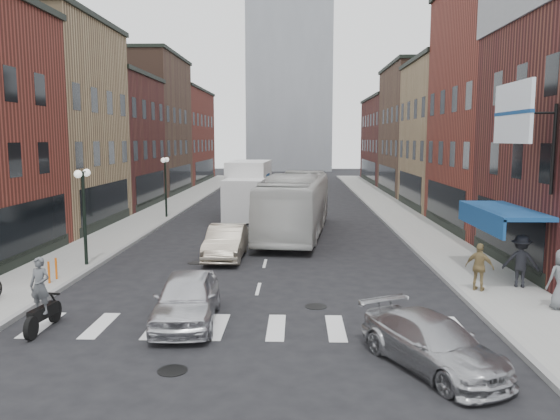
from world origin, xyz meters
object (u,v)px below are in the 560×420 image
object	(u,v)px
bike_rack	(53,270)
curb_car	(432,343)
streetlamp_near	(84,199)
sedan_left_far	(226,242)
ped_right_a	(521,261)
transit_bus	(296,204)
motorcycle_rider	(41,297)
box_truck	(248,189)
sedan_left_near	(187,298)
streetlamp_far	(165,176)
billboard_sign	(515,115)
ped_right_b	(480,267)

from	to	relation	value
bike_rack	curb_car	distance (m)	14.01
streetlamp_near	curb_car	bearing A→B (deg)	-38.83
sedan_left_far	ped_right_a	distance (m)	12.13
streetlamp_near	curb_car	world-z (taller)	streetlamp_near
transit_bus	sedan_left_far	xyz separation A→B (m)	(-3.10, -6.22, -0.97)
transit_bus	sedan_left_far	distance (m)	7.01
motorcycle_rider	sedan_left_far	world-z (taller)	motorcycle_rider
sedan_left_far	box_truck	bearing A→B (deg)	91.46
streetlamp_near	box_truck	distance (m)	16.67
box_truck	sedan_left_far	bearing A→B (deg)	-86.11
sedan_left_near	box_truck	bearing A→B (deg)	86.64
box_truck	motorcycle_rider	world-z (taller)	box_truck
streetlamp_far	transit_bus	distance (m)	10.51
streetlamp_far	motorcycle_rider	xyz separation A→B (m)	(1.67, -21.50, -1.92)
billboard_sign	curb_car	distance (m)	9.18
curb_car	ped_right_a	bearing A→B (deg)	28.20
box_truck	ped_right_a	size ratio (longest dim) A/B	4.73
box_truck	transit_bus	size ratio (longest dim) A/B	0.71
streetlamp_far	sedan_left_near	world-z (taller)	streetlamp_far
streetlamp_far	ped_right_a	world-z (taller)	streetlamp_far
streetlamp_far	bike_rack	size ratio (longest dim) A/B	5.14
streetlamp_far	bike_rack	distance (m)	16.87
box_truck	ped_right_a	world-z (taller)	box_truck
sedan_left_far	curb_car	distance (m)	13.27
sedan_left_far	ped_right_b	size ratio (longest dim) A/B	2.73
streetlamp_near	transit_bus	size ratio (longest dim) A/B	0.33
sedan_left_near	ped_right_b	bearing A→B (deg)	14.66
billboard_sign	curb_car	xyz separation A→B (m)	(-4.01, -6.13, -5.52)
bike_rack	streetlamp_near	bearing A→B (deg)	85.76
billboard_sign	box_truck	distance (m)	22.40
streetlamp_far	ped_right_a	bearing A→B (deg)	-45.47
streetlamp_near	transit_bus	world-z (taller)	streetlamp_near
transit_bus	sedan_left_near	xyz separation A→B (m)	(-3.12, -14.87, -0.97)
box_truck	ped_right_b	distance (m)	21.55
billboard_sign	streetlamp_near	bearing A→B (deg)	167.65
motorcycle_rider	sedan_left_far	xyz separation A→B (m)	(3.92, 9.50, -0.25)
bike_rack	motorcycle_rider	xyz separation A→B (m)	(1.87, -4.80, 0.44)
streetlamp_far	sedan_left_far	bearing A→B (deg)	-65.00
billboard_sign	bike_rack	xyz separation A→B (m)	(-16.19, 0.80, -5.58)
streetlamp_far	motorcycle_rider	size ratio (longest dim) A/B	1.94
box_truck	motorcycle_rider	xyz separation A→B (m)	(-3.68, -23.25, -0.87)
billboard_sign	streetlamp_near	size ratio (longest dim) A/B	0.90
streetlamp_far	transit_bus	world-z (taller)	streetlamp_far
ped_right_b	ped_right_a	bearing A→B (deg)	-127.99
box_truck	streetlamp_near	bearing A→B (deg)	-105.89
streetlamp_near	sedan_left_far	xyz separation A→B (m)	(5.60, 2.00, -2.17)
box_truck	motorcycle_rider	size ratio (longest dim) A/B	4.13
bike_rack	motorcycle_rider	distance (m)	5.18
box_truck	curb_car	bearing A→B (deg)	-72.50
motorcycle_rider	sedan_left_far	distance (m)	10.28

